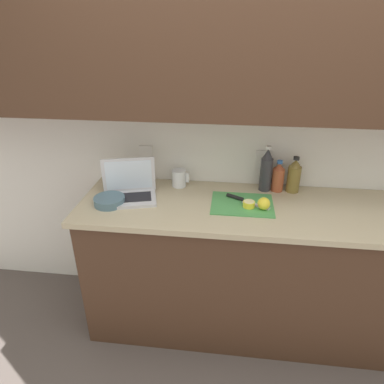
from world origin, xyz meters
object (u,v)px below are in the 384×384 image
cutting_board (242,204)px  bottle_water_clear (266,170)px  laptop (129,189)px  lemon_whole_beside (264,204)px  bottle_green_soda (294,176)px  bottle_oil_tall (278,177)px  measuring_cup (179,178)px  knife (240,199)px  bowl_white (109,201)px  lemon_half_cut (249,204)px

cutting_board → bottle_water_clear: bottle_water_clear is taller
bottle_water_clear → laptop: bearing=-166.0°
cutting_board → lemon_whole_beside: bearing=-24.2°
cutting_board → bottle_green_soda: size_ratio=1.56×
bottle_oil_tall → measuring_cup: bottle_oil_tall is taller
cutting_board → bottle_oil_tall: (0.22, 0.22, 0.09)m
bottle_water_clear → knife: bearing=-130.6°
lemon_whole_beside → bottle_green_soda: size_ratio=0.31×
knife → bottle_oil_tall: bottle_oil_tall is taller
lemon_whole_beside → bottle_water_clear: size_ratio=0.24×
laptop → measuring_cup: 0.34m
lemon_whole_beside → bottle_green_soda: bearing=54.1°
bottle_water_clear → measuring_cup: bearing=-178.9°
lemon_whole_beside → measuring_cup: 0.60m
bowl_white → laptop: bearing=46.9°
lemon_half_cut → knife: bearing=122.5°
laptop → lemon_whole_beside: 0.82m
bottle_oil_tall → measuring_cup: bearing=-179.0°
cutting_board → bottle_water_clear: (0.15, 0.22, 0.13)m
laptop → lemon_whole_beside: laptop is taller
laptop → bottle_water_clear: bottle_water_clear is taller
cutting_board → knife: bearing=106.2°
bottle_green_soda → bottle_water_clear: (-0.18, 0.00, 0.03)m
cutting_board → bottle_green_soda: (0.32, 0.22, 0.10)m
lemon_half_cut → bottle_green_soda: bottle_green_soda is taller
knife → bottle_green_soda: (0.33, 0.18, 0.09)m
bottle_oil_tall → bowl_white: (-1.01, -0.31, -0.07)m
lemon_half_cut → bottle_water_clear: size_ratio=0.23×
bottle_oil_tall → bowl_white: size_ratio=1.12×
knife → lemon_whole_beside: (0.13, -0.09, 0.03)m
lemon_whole_beside → bottle_oil_tall: 0.30m
lemon_half_cut → measuring_cup: (-0.45, 0.25, 0.03)m
knife → bottle_water_clear: bottle_water_clear is taller
cutting_board → lemon_half_cut: bearing=-44.7°
laptop → bottle_green_soda: bearing=-3.6°
measuring_cup → bottle_green_soda: bearing=0.8°
lemon_whole_beside → bottle_green_soda: bottle_green_soda is taller
measuring_cup → knife: bearing=-23.2°
laptop → bottle_water_clear: (0.84, 0.21, 0.08)m
lemon_half_cut → lemon_whole_beside: lemon_whole_beside is taller
knife → measuring_cup: (-0.40, 0.17, 0.04)m
lemon_whole_beside → measuring_cup: (-0.53, 0.27, 0.01)m
bottle_green_soda → measuring_cup: 0.74m
lemon_whole_beside → bottle_oil_tall: bottle_oil_tall is taller
laptop → lemon_half_cut: bearing=-19.2°
lemon_half_cut → bottle_oil_tall: (0.19, 0.26, 0.07)m
knife → lemon_whole_beside: lemon_whole_beside is taller
knife → lemon_half_cut: (0.05, -0.08, 0.01)m
bowl_white → cutting_board: bearing=6.4°
lemon_whole_beside → bowl_white: 0.91m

